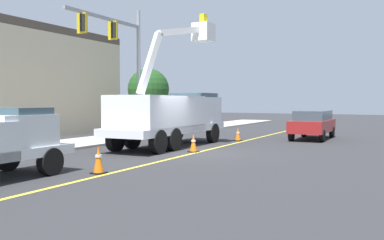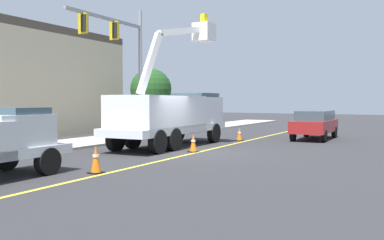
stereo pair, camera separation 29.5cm
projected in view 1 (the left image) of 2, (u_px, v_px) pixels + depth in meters
ground at (196, 153)px, 18.60m from camera, size 120.00×120.00×0.00m
sidewalk_far_side at (70, 144)px, 21.87m from camera, size 60.11×7.47×0.12m
lane_centre_stripe at (196, 153)px, 18.60m from camera, size 49.91×3.39×0.01m
utility_bucket_truck at (171, 114)px, 21.21m from camera, size 8.34×3.25×6.59m
passing_minivan at (313, 123)px, 25.30m from camera, size 4.91×2.21×1.69m
traffic_cone_mid_front at (99, 160)px, 13.24m from camera, size 0.40×0.40×0.89m
traffic_cone_mid_rear at (193, 143)px, 18.86m from camera, size 0.40×0.40×0.80m
traffic_cone_trailing at (238, 134)px, 24.25m from camera, size 0.40×0.40×0.74m
traffic_signal_mast at (121, 50)px, 23.82m from camera, size 6.24×0.73×7.64m
street_tree_right at (148, 89)px, 30.06m from camera, size 2.92×2.92×4.56m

